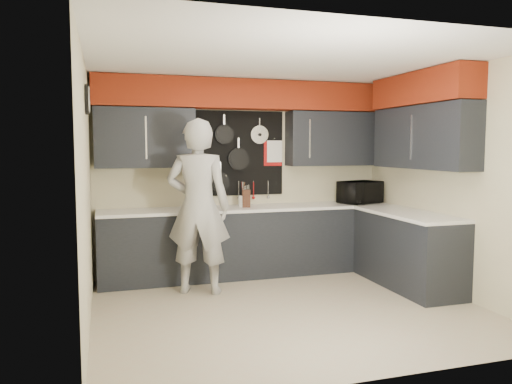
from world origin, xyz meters
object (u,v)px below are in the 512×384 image
object	(u,v)px
person	(198,207)
knife_block	(246,198)
microwave	(360,192)
utensil_crock	(243,201)
coffee_maker	(202,197)

from	to	relation	value
person	knife_block	bearing A→B (deg)	-120.62
knife_block	person	xyz separation A→B (m)	(-0.75, -0.58, -0.02)
microwave	person	world-z (taller)	person
utensil_crock	coffee_maker	world-z (taller)	coffee_maker
utensil_crock	person	xyz separation A→B (m)	(-0.71, -0.61, 0.02)
knife_block	utensil_crock	size ratio (longest dim) A/B	1.52
knife_block	person	size ratio (longest dim) A/B	0.11
knife_block	coffee_maker	bearing A→B (deg)	-165.75
microwave	knife_block	size ratio (longest dim) A/B	2.44
knife_block	utensil_crock	distance (m)	0.06
microwave	coffee_maker	size ratio (longest dim) A/B	1.90
person	utensil_crock	bearing A→B (deg)	-117.72
microwave	coffee_maker	bearing A→B (deg)	160.69
utensil_crock	person	bearing A→B (deg)	-139.25
knife_block	coffee_maker	size ratio (longest dim) A/B	0.78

